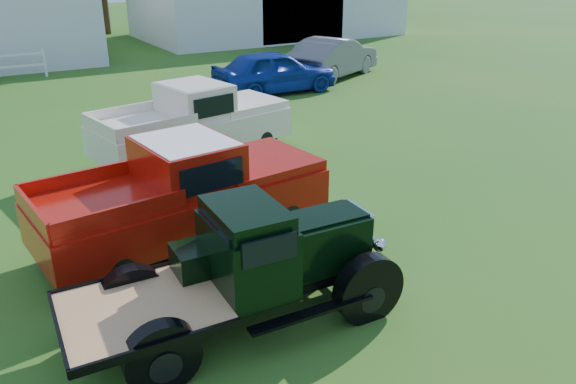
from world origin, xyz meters
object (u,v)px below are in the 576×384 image
white_pickup (193,123)px  misc_car_grey (333,57)px  misc_car_blue (274,71)px  red_pickup (183,192)px  vintage_flatbed (242,268)px

white_pickup → misc_car_grey: size_ratio=1.01×
misc_car_blue → misc_car_grey: misc_car_grey is taller
red_pickup → misc_car_grey: red_pickup is taller
misc_car_blue → misc_car_grey: 3.92m
white_pickup → misc_car_blue: bearing=34.7°
white_pickup → misc_car_grey: white_pickup is taller
red_pickup → misc_car_blue: 12.33m
vintage_flatbed → white_pickup: white_pickup is taller
misc_car_blue → vintage_flatbed: bearing=150.3°
vintage_flatbed → red_pickup: red_pickup is taller
white_pickup → misc_car_blue: white_pickup is taller
vintage_flatbed → misc_car_grey: size_ratio=0.90×
vintage_flatbed → misc_car_blue: 14.80m
vintage_flatbed → misc_car_blue: (7.67, 12.65, -0.10)m
white_pickup → vintage_flatbed: bearing=-116.9°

